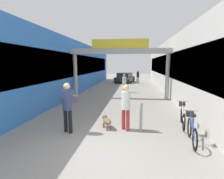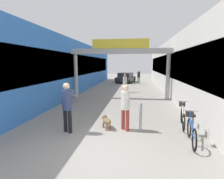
% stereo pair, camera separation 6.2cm
% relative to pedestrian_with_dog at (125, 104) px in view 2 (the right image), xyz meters
% --- Properties ---
extents(ground_plane, '(80.00, 80.00, 0.00)m').
position_rel_pedestrian_with_dog_xyz_m(ground_plane, '(-0.75, -1.74, -1.01)').
color(ground_plane, gray).
extents(storefront_left, '(3.00, 26.00, 4.37)m').
position_rel_pedestrian_with_dog_xyz_m(storefront_left, '(-5.85, 9.26, 1.17)').
color(storefront_left, blue).
rests_on(storefront_left, ground_plane).
extents(storefront_right, '(3.00, 26.00, 4.37)m').
position_rel_pedestrian_with_dog_xyz_m(storefront_right, '(4.34, 9.26, 1.17)').
color(storefront_right, beige).
rests_on(storefront_right, ground_plane).
extents(arcade_sign_gateway, '(7.40, 0.47, 4.23)m').
position_rel_pedestrian_with_dog_xyz_m(arcade_sign_gateway, '(-0.75, 6.17, 1.99)').
color(arcade_sign_gateway, '#B2B2B2').
rests_on(arcade_sign_gateway, ground_plane).
extents(pedestrian_with_dog, '(0.48, 0.48, 1.76)m').
position_rel_pedestrian_with_dog_xyz_m(pedestrian_with_dog, '(0.00, 0.00, 0.00)').
color(pedestrian_with_dog, '#99332D').
rests_on(pedestrian_with_dog, ground_plane).
extents(pedestrian_companion, '(0.45, 0.45, 1.85)m').
position_rel_pedestrian_with_dog_xyz_m(pedestrian_companion, '(-2.10, -0.50, 0.06)').
color(pedestrian_companion, black).
rests_on(pedestrian_companion, ground_plane).
extents(pedestrian_carrying_crate, '(0.41, 0.41, 1.64)m').
position_rel_pedestrian_with_dog_xyz_m(pedestrian_carrying_crate, '(-0.59, 8.94, -0.08)').
color(pedestrian_carrying_crate, '#4C7F47').
rests_on(pedestrian_carrying_crate, ground_plane).
extents(pedestrian_elderly_walking, '(0.48, 0.48, 1.77)m').
position_rel_pedestrian_with_dog_xyz_m(pedestrian_elderly_walking, '(0.72, 16.05, 0.01)').
color(pedestrian_elderly_walking, '#4C7F47').
rests_on(pedestrian_elderly_walking, ground_plane).
extents(dog_on_leash, '(0.53, 0.68, 0.49)m').
position_rel_pedestrian_with_dog_xyz_m(dog_on_leash, '(-0.75, 0.09, -0.71)').
color(dog_on_leash, brown).
rests_on(dog_on_leash, ground_plane).
extents(bicycle_blue_nearest, '(0.46, 1.68, 0.98)m').
position_rel_pedestrian_with_dog_xyz_m(bicycle_blue_nearest, '(2.18, -0.73, -0.58)').
color(bicycle_blue_nearest, black).
rests_on(bicycle_blue_nearest, ground_plane).
extents(bicycle_silver_second, '(0.48, 1.67, 0.98)m').
position_rel_pedestrian_with_dog_xyz_m(bicycle_silver_second, '(2.29, 0.80, -0.58)').
color(bicycle_silver_second, black).
rests_on(bicycle_silver_second, ground_plane).
extents(bollard_post_metal, '(0.10, 0.10, 1.12)m').
position_rel_pedestrian_with_dog_xyz_m(bollard_post_metal, '(0.58, -0.10, -0.45)').
color(bollard_post_metal, gray).
rests_on(bollard_post_metal, ground_plane).
extents(cafe_chair_aluminium_nearer, '(0.53, 0.53, 0.89)m').
position_rel_pedestrian_with_dog_xyz_m(cafe_chair_aluminium_nearer, '(-3.69, 4.31, -0.47)').
color(cafe_chair_aluminium_nearer, gray).
rests_on(cafe_chair_aluminium_nearer, ground_plane).
extents(parked_car_black, '(2.66, 4.30, 1.33)m').
position_rel_pedestrian_with_dog_xyz_m(parked_car_black, '(-1.00, 17.29, -0.37)').
color(parked_car_black, black).
rests_on(parked_car_black, ground_plane).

